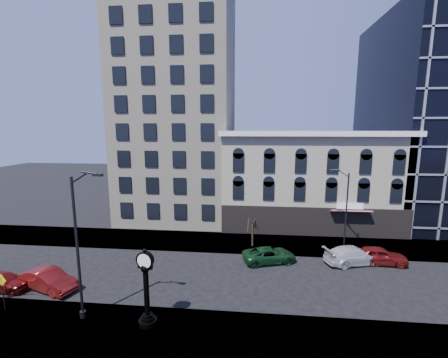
# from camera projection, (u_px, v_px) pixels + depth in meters

# --- Properties ---
(ground) EXTENTS (160.00, 160.00, 0.00)m
(ground) POSITION_uv_depth(u_px,v_px,m) (197.00, 276.00, 26.26)
(ground) COLOR black
(ground) RESTS_ON ground
(sidewalk_far) EXTENTS (160.00, 6.00, 0.12)m
(sidewalk_far) POSITION_uv_depth(u_px,v_px,m) (210.00, 241.00, 34.09)
(sidewalk_far) COLOR gray
(sidewalk_far) RESTS_ON ground
(sidewalk_near) EXTENTS (160.00, 6.00, 0.12)m
(sidewalk_near) POSITION_uv_depth(u_px,v_px,m) (172.00, 338.00, 18.40)
(sidewalk_near) COLOR gray
(sidewalk_near) RESTS_ON ground
(cream_tower) EXTENTS (15.90, 15.40, 42.50)m
(cream_tower) POSITION_uv_depth(u_px,v_px,m) (177.00, 81.00, 42.15)
(cream_tower) COLOR beige
(cream_tower) RESTS_ON ground
(victorian_row) EXTENTS (22.60, 11.19, 12.50)m
(victorian_row) POSITION_uv_depth(u_px,v_px,m) (308.00, 180.00, 39.65)
(victorian_row) COLOR gray
(victorian_row) RESTS_ON ground
(street_clock) EXTENTS (1.18, 1.18, 5.22)m
(street_clock) POSITION_uv_depth(u_px,v_px,m) (146.00, 291.00, 19.24)
(street_clock) COLOR black
(street_clock) RESTS_ON sidewalk_near
(street_lamp_near) EXTENTS (2.65, 0.62, 10.26)m
(street_lamp_near) POSITION_uv_depth(u_px,v_px,m) (84.00, 207.00, 18.87)
(street_lamp_near) COLOR black
(street_lamp_near) RESTS_ON sidewalk_near
(street_lamp_far) EXTENTS (2.12, 1.13, 8.76)m
(street_lamp_far) POSITION_uv_depth(u_px,v_px,m) (341.00, 189.00, 30.38)
(street_lamp_far) COLOR black
(street_lamp_far) RESTS_ON sidewalk_far
(bare_tree_far) EXTENTS (2.28, 2.28, 3.91)m
(bare_tree_far) POSITION_uv_depth(u_px,v_px,m) (253.00, 220.00, 32.26)
(bare_tree_far) COLOR black
(bare_tree_far) RESTS_ON sidewalk_far
(warning_sign) EXTENTS (0.87, 0.22, 2.71)m
(warning_sign) POSITION_uv_depth(u_px,v_px,m) (2.00, 286.00, 20.82)
(warning_sign) COLOR black
(warning_sign) RESTS_ON sidewalk_near
(car_near_a) EXTENTS (4.44, 1.90, 1.50)m
(car_near_a) POSITION_uv_depth(u_px,v_px,m) (2.00, 281.00, 23.89)
(car_near_a) COLOR maroon
(car_near_a) RESTS_ON ground
(car_near_b) EXTENTS (5.27, 3.19, 1.64)m
(car_near_b) POSITION_uv_depth(u_px,v_px,m) (48.00, 280.00, 23.95)
(car_near_b) COLOR maroon
(car_near_b) RESTS_ON ground
(car_far_a) EXTENTS (5.59, 3.76, 1.42)m
(car_far_a) POSITION_uv_depth(u_px,v_px,m) (269.00, 255.00, 28.90)
(car_far_a) COLOR #143F1E
(car_far_a) RESTS_ON ground
(car_far_b) EXTENTS (6.14, 3.89, 1.66)m
(car_far_b) POSITION_uv_depth(u_px,v_px,m) (354.00, 255.00, 28.57)
(car_far_b) COLOR silver
(car_far_b) RESTS_ON ground
(car_far_c) EXTENTS (4.97, 2.19, 1.66)m
(car_far_c) POSITION_uv_depth(u_px,v_px,m) (380.00, 255.00, 28.50)
(car_far_c) COLOR maroon
(car_far_c) RESTS_ON ground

